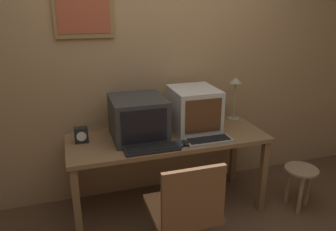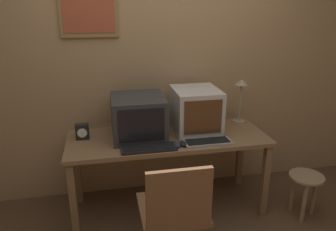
{
  "view_description": "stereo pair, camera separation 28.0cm",
  "coord_description": "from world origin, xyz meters",
  "px_view_note": "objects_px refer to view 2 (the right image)",
  "views": [
    {
      "loc": [
        -0.79,
        -1.53,
        1.84
      ],
      "look_at": [
        0.0,
        0.99,
        0.92
      ],
      "focal_mm": 35.0,
      "sensor_mm": 36.0,
      "label": 1
    },
    {
      "loc": [
        -0.52,
        -1.6,
        1.84
      ],
      "look_at": [
        0.0,
        0.99,
        0.92
      ],
      "focal_mm": 35.0,
      "sensor_mm": 36.0,
      "label": 2
    }
  ],
  "objects_px": {
    "keyboard_main": "(149,148)",
    "desk_clock": "(82,132)",
    "keyboard_side": "(208,142)",
    "desk_lamp": "(241,93)",
    "office_chair": "(174,222)",
    "mouse_near_keyboard": "(183,143)",
    "side_stool": "(305,186)",
    "monitor_right": "(196,110)",
    "monitor_left": "(138,117)",
    "mouse_far_corner": "(177,144)"
  },
  "relations": [
    {
      "from": "mouse_far_corner",
      "to": "desk_clock",
      "type": "xyz_separation_m",
      "value": [
        -0.76,
        0.3,
        0.05
      ]
    },
    {
      "from": "desk_lamp",
      "to": "desk_clock",
      "type": "bearing_deg",
      "value": -174.93
    },
    {
      "from": "mouse_near_keyboard",
      "to": "office_chair",
      "type": "distance_m",
      "value": 0.65
    },
    {
      "from": "keyboard_side",
      "to": "desk_lamp",
      "type": "xyz_separation_m",
      "value": [
        0.46,
        0.44,
        0.28
      ]
    },
    {
      "from": "monitor_right",
      "to": "keyboard_main",
      "type": "height_order",
      "value": "monitor_right"
    },
    {
      "from": "desk_lamp",
      "to": "office_chair",
      "type": "xyz_separation_m",
      "value": [
        -0.86,
        -0.93,
        -0.65
      ]
    },
    {
      "from": "keyboard_side",
      "to": "mouse_near_keyboard",
      "type": "relative_size",
      "value": 3.77
    },
    {
      "from": "mouse_near_keyboard",
      "to": "mouse_far_corner",
      "type": "relative_size",
      "value": 0.88
    },
    {
      "from": "mouse_far_corner",
      "to": "side_stool",
      "type": "xyz_separation_m",
      "value": [
        1.14,
        -0.14,
        -0.44
      ]
    },
    {
      "from": "office_chair",
      "to": "mouse_near_keyboard",
      "type": "bearing_deg",
      "value": 69.74
    },
    {
      "from": "side_stool",
      "to": "monitor_left",
      "type": "bearing_deg",
      "value": 163.65
    },
    {
      "from": "mouse_far_corner",
      "to": "office_chair",
      "type": "bearing_deg",
      "value": -105.03
    },
    {
      "from": "keyboard_side",
      "to": "keyboard_main",
      "type": "bearing_deg",
      "value": -177.91
    },
    {
      "from": "keyboard_side",
      "to": "office_chair",
      "type": "bearing_deg",
      "value": -128.47
    },
    {
      "from": "mouse_near_keyboard",
      "to": "desk_clock",
      "type": "distance_m",
      "value": 0.87
    },
    {
      "from": "desk_lamp",
      "to": "mouse_far_corner",
      "type": "bearing_deg",
      "value": -149.07
    },
    {
      "from": "monitor_left",
      "to": "keyboard_main",
      "type": "height_order",
      "value": "monitor_left"
    },
    {
      "from": "mouse_near_keyboard",
      "to": "side_stool",
      "type": "distance_m",
      "value": 1.18
    },
    {
      "from": "monitor_left",
      "to": "mouse_far_corner",
      "type": "distance_m",
      "value": 0.42
    },
    {
      "from": "monitor_right",
      "to": "side_stool",
      "type": "distance_m",
      "value": 1.18
    },
    {
      "from": "keyboard_main",
      "to": "desk_lamp",
      "type": "xyz_separation_m",
      "value": [
        0.96,
        0.45,
        0.28
      ]
    },
    {
      "from": "monitor_right",
      "to": "side_stool",
      "type": "relative_size",
      "value": 1.11
    },
    {
      "from": "keyboard_side",
      "to": "desk_lamp",
      "type": "relative_size",
      "value": 0.91
    },
    {
      "from": "desk_clock",
      "to": "keyboard_side",
      "type": "bearing_deg",
      "value": -16.6
    },
    {
      "from": "monitor_right",
      "to": "desk_lamp",
      "type": "relative_size",
      "value": 1.05
    },
    {
      "from": "desk_lamp",
      "to": "side_stool",
      "type": "bearing_deg",
      "value": -54.3
    },
    {
      "from": "monitor_right",
      "to": "mouse_far_corner",
      "type": "bearing_deg",
      "value": -128.21
    },
    {
      "from": "monitor_left",
      "to": "desk_clock",
      "type": "distance_m",
      "value": 0.49
    },
    {
      "from": "keyboard_main",
      "to": "desk_lamp",
      "type": "relative_size",
      "value": 1.03
    },
    {
      "from": "keyboard_main",
      "to": "desk_lamp",
      "type": "distance_m",
      "value": 1.1
    },
    {
      "from": "keyboard_main",
      "to": "side_stool",
      "type": "distance_m",
      "value": 1.45
    },
    {
      "from": "keyboard_main",
      "to": "mouse_near_keyboard",
      "type": "relative_size",
      "value": 4.26
    },
    {
      "from": "mouse_far_corner",
      "to": "keyboard_side",
      "type": "bearing_deg",
      "value": -0.7
    },
    {
      "from": "keyboard_side",
      "to": "desk_lamp",
      "type": "bearing_deg",
      "value": 43.29
    },
    {
      "from": "keyboard_side",
      "to": "mouse_far_corner",
      "type": "height_order",
      "value": "mouse_far_corner"
    },
    {
      "from": "mouse_far_corner",
      "to": "desk_lamp",
      "type": "bearing_deg",
      "value": 30.93
    },
    {
      "from": "mouse_near_keyboard",
      "to": "side_stool",
      "type": "bearing_deg",
      "value": -7.43
    },
    {
      "from": "monitor_left",
      "to": "monitor_right",
      "type": "xyz_separation_m",
      "value": [
        0.52,
        0.04,
        0.02
      ]
    },
    {
      "from": "keyboard_main",
      "to": "desk_clock",
      "type": "relative_size",
      "value": 3.29
    },
    {
      "from": "monitor_left",
      "to": "monitor_right",
      "type": "height_order",
      "value": "monitor_right"
    },
    {
      "from": "monitor_left",
      "to": "mouse_near_keyboard",
      "type": "bearing_deg",
      "value": -39.62
    },
    {
      "from": "office_chair",
      "to": "desk_lamp",
      "type": "bearing_deg",
      "value": 47.4
    },
    {
      "from": "monitor_right",
      "to": "office_chair",
      "type": "bearing_deg",
      "value": -115.02
    },
    {
      "from": "monitor_left",
      "to": "mouse_near_keyboard",
      "type": "height_order",
      "value": "monitor_left"
    },
    {
      "from": "monitor_right",
      "to": "desk_lamp",
      "type": "distance_m",
      "value": 0.51
    },
    {
      "from": "monitor_left",
      "to": "office_chair",
      "type": "bearing_deg",
      "value": -79.13
    },
    {
      "from": "desk_lamp",
      "to": "mouse_near_keyboard",
      "type": "bearing_deg",
      "value": -147.15
    },
    {
      "from": "keyboard_side",
      "to": "side_stool",
      "type": "xyz_separation_m",
      "value": [
        0.88,
        -0.14,
        -0.44
      ]
    },
    {
      "from": "monitor_left",
      "to": "side_stool",
      "type": "xyz_separation_m",
      "value": [
        1.42,
        -0.42,
        -0.6
      ]
    },
    {
      "from": "monitor_left",
      "to": "desk_lamp",
      "type": "relative_size",
      "value": 1.11
    }
  ]
}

